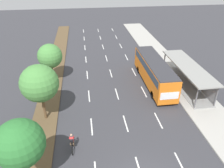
{
  "coord_description": "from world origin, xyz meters",
  "views": [
    {
      "loc": [
        -3.76,
        -9.57,
        14.55
      ],
      "look_at": [
        -0.56,
        13.39,
        1.2
      ],
      "focal_mm": 34.45,
      "sensor_mm": 36.0,
      "label": 1
    }
  ],
  "objects_px": {
    "bus": "(154,70)",
    "median_tree_third": "(50,56)",
    "median_tree_second": "(39,83)",
    "bus_shelter": "(189,74)",
    "median_tree_nearest": "(20,144)",
    "cyclist": "(72,143)"
  },
  "relations": [
    {
      "from": "bus_shelter",
      "to": "median_tree_second",
      "type": "relative_size",
      "value": 1.81
    },
    {
      "from": "bus_shelter",
      "to": "median_tree_second",
      "type": "xyz_separation_m",
      "value": [
        -17.73,
        -4.41,
        2.45
      ]
    },
    {
      "from": "bus",
      "to": "cyclist",
      "type": "xyz_separation_m",
      "value": [
        -10.58,
        -10.38,
        -1.28
      ]
    },
    {
      "from": "median_tree_third",
      "to": "bus",
      "type": "bearing_deg",
      "value": -10.73
    },
    {
      "from": "median_tree_nearest",
      "to": "median_tree_third",
      "type": "distance_m",
      "value": 16.42
    },
    {
      "from": "bus",
      "to": "median_tree_second",
      "type": "bearing_deg",
      "value": -157.18
    },
    {
      "from": "bus_shelter",
      "to": "median_tree_third",
      "type": "height_order",
      "value": "median_tree_third"
    },
    {
      "from": "bus_shelter",
      "to": "cyclist",
      "type": "xyz_separation_m",
      "value": [
        -14.85,
        -9.13,
        -1.08
      ]
    },
    {
      "from": "bus",
      "to": "cyclist",
      "type": "distance_m",
      "value": 14.87
    },
    {
      "from": "bus_shelter",
      "to": "cyclist",
      "type": "distance_m",
      "value": 17.47
    },
    {
      "from": "median_tree_nearest",
      "to": "median_tree_third",
      "type": "height_order",
      "value": "median_tree_nearest"
    },
    {
      "from": "median_tree_second",
      "to": "median_tree_nearest",
      "type": "bearing_deg",
      "value": -89.63
    },
    {
      "from": "median_tree_nearest",
      "to": "median_tree_second",
      "type": "distance_m",
      "value": 8.21
    },
    {
      "from": "bus_shelter",
      "to": "cyclist",
      "type": "relative_size",
      "value": 6.02
    },
    {
      "from": "median_tree_second",
      "to": "median_tree_third",
      "type": "bearing_deg",
      "value": 89.82
    },
    {
      "from": "median_tree_third",
      "to": "median_tree_nearest",
      "type": "bearing_deg",
      "value": -89.91
    },
    {
      "from": "cyclist",
      "to": "median_tree_third",
      "type": "relative_size",
      "value": 0.35
    },
    {
      "from": "bus",
      "to": "median_tree_nearest",
      "type": "relative_size",
      "value": 1.85
    },
    {
      "from": "bus_shelter",
      "to": "bus",
      "type": "height_order",
      "value": "bus"
    },
    {
      "from": "bus_shelter",
      "to": "median_tree_nearest",
      "type": "distance_m",
      "value": 21.88
    },
    {
      "from": "median_tree_nearest",
      "to": "median_tree_second",
      "type": "bearing_deg",
      "value": 90.37
    },
    {
      "from": "bus",
      "to": "median_tree_third",
      "type": "distance_m",
      "value": 13.77
    }
  ]
}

